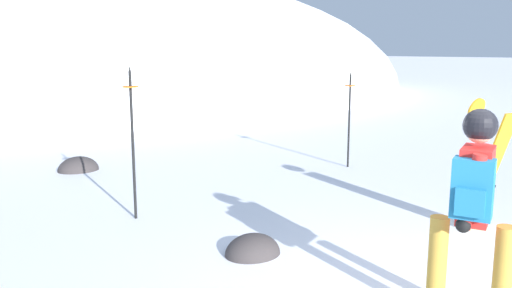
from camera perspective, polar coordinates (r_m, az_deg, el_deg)
The scene contains 7 objects.
ridge_peak_main at distance 31.71m, azimuth -20.88°, elevation 5.66°, with size 39.65×35.69×13.36m.
snowboarder_main at distance 4.31m, azimuth 22.64°, elevation -7.02°, with size 1.01×1.66×1.71m.
spare_snowboard at distance 6.68m, azimuth 23.94°, elevation -2.18°, with size 0.28×0.52×1.59m.
piste_marker_near at distance 6.72m, azimuth -13.37°, elevation 1.17°, with size 0.20×0.20×1.95m.
piste_marker_far at distance 9.70m, azimuth 10.18°, elevation 3.38°, with size 0.20×0.20×1.77m.
rock_dark at distance 9.96m, azimuth -18.83°, elevation -2.74°, with size 0.72×0.61×0.51m.
rock_mid at distance 5.67m, azimuth -0.37°, elevation -11.92°, with size 0.62×0.52×0.43m.
Camera 1 is at (-3.45, -2.20, 2.14)m, focal length 36.59 mm.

